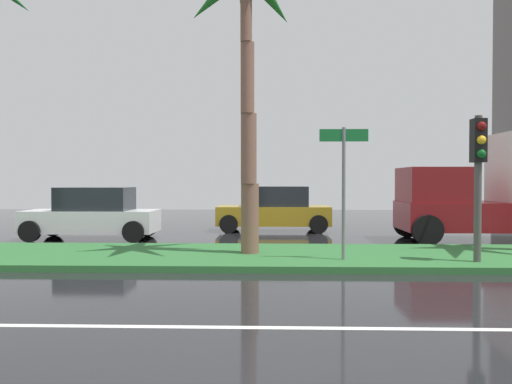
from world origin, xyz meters
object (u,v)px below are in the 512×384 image
at_px(box_truck_lead, 504,193).
at_px(car_in_traffic_second, 275,210).
at_px(traffic_signal_median_right, 479,161).
at_px(car_in_traffic_leading, 93,214).
at_px(street_name_sign, 344,175).
at_px(palm_tree_centre_left, 247,6).

bearing_deg(box_truck_lead, car_in_traffic_second, -23.12).
xyz_separation_m(traffic_signal_median_right, car_in_traffic_leading, (-10.50, 5.48, -1.55)).
bearing_deg(car_in_traffic_second, street_name_sign, 100.55).
height_order(traffic_signal_median_right, street_name_sign, traffic_signal_median_right).
height_order(palm_tree_centre_left, box_truck_lead, palm_tree_centre_left).
xyz_separation_m(palm_tree_centre_left, car_in_traffic_leading, (-5.33, 4.41, -5.34)).
bearing_deg(box_truck_lead, traffic_signal_median_right, 61.42).
bearing_deg(car_in_traffic_leading, car_in_traffic_second, -154.01).
xyz_separation_m(traffic_signal_median_right, car_in_traffic_second, (-4.44, 8.43, -1.55)).
distance_m(car_in_traffic_second, box_truck_lead, 8.00).
bearing_deg(palm_tree_centre_left, box_truck_lead, 27.70).
distance_m(traffic_signal_median_right, box_truck_lead, 6.09).
relative_size(car_in_traffic_second, box_truck_lead, 0.67).
bearing_deg(street_name_sign, palm_tree_centre_left, 159.81).
height_order(car_in_traffic_leading, box_truck_lead, box_truck_lead).
relative_size(car_in_traffic_leading, box_truck_lead, 0.67).
bearing_deg(traffic_signal_median_right, box_truck_lead, 61.42).
bearing_deg(traffic_signal_median_right, palm_tree_centre_left, 168.28).
xyz_separation_m(palm_tree_centre_left, car_in_traffic_second, (0.72, 7.36, -5.34)).
distance_m(palm_tree_centre_left, car_in_traffic_second, 9.12).
relative_size(palm_tree_centre_left, traffic_signal_median_right, 2.30).
bearing_deg(traffic_signal_median_right, car_in_traffic_second, 117.81).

